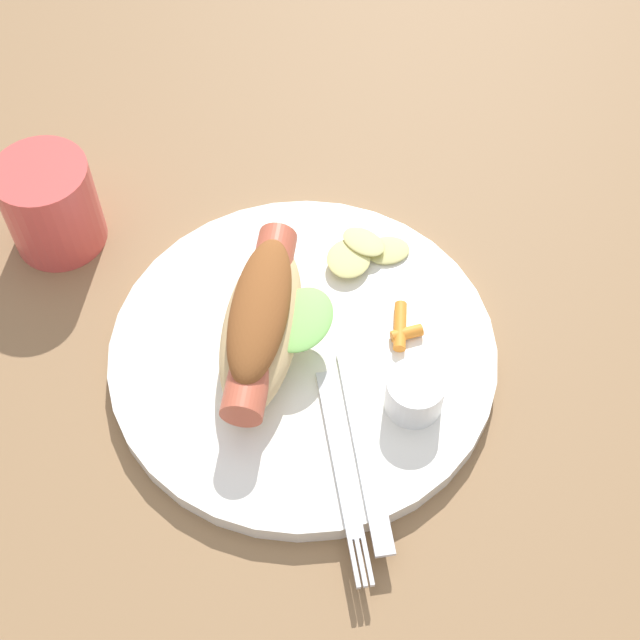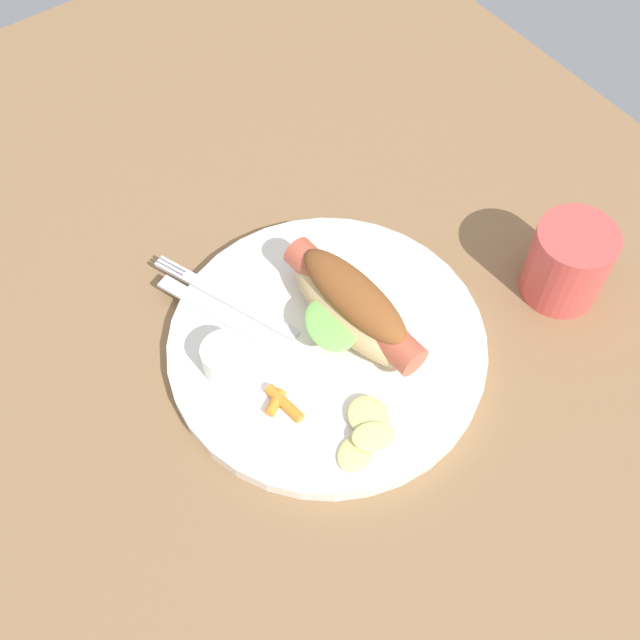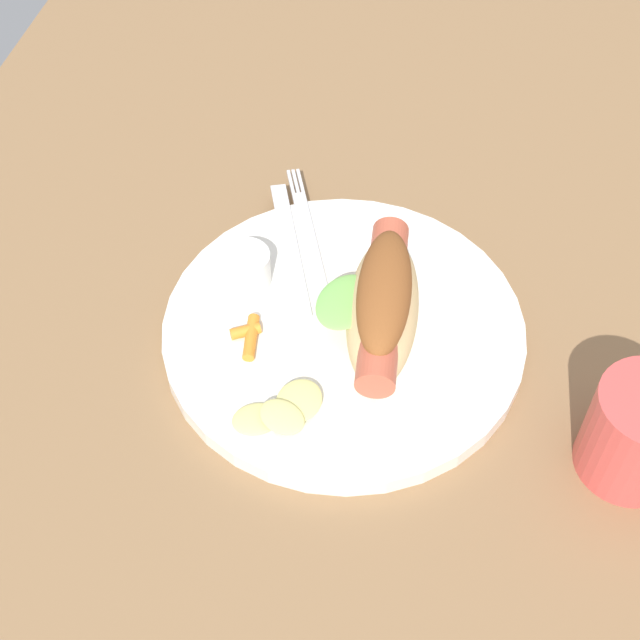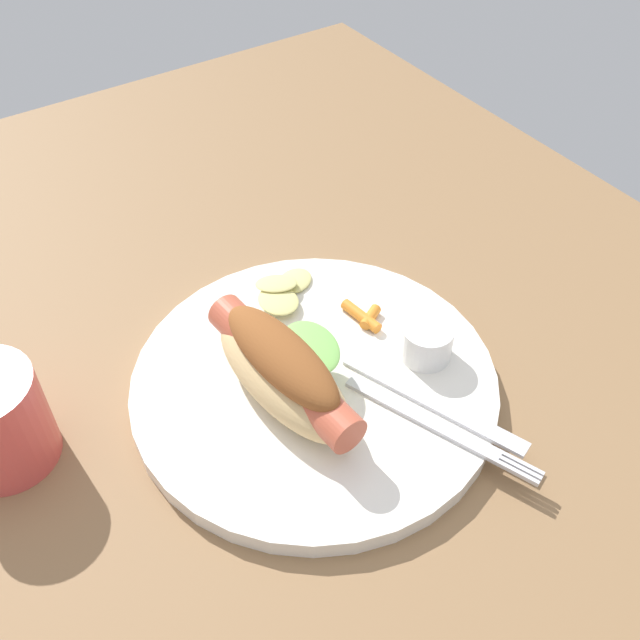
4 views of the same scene
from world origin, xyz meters
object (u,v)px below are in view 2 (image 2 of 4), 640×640
at_px(hot_dog, 353,305).
at_px(knife, 228,318).
at_px(chips_pile, 366,433).
at_px(carrot_garnish, 281,403).
at_px(sauce_ramekin, 225,358).
at_px(drinking_cup, 568,262).
at_px(fork, 228,299).
at_px(plate, 327,346).

height_order(hot_dog, knife, hot_dog).
bearing_deg(chips_pile, carrot_garnish, 32.02).
relative_size(chips_pile, carrot_garnish, 1.66).
xyz_separation_m(sauce_ramekin, chips_pile, (-0.13, -0.06, -0.01)).
bearing_deg(drinking_cup, carrot_garnish, 81.28).
bearing_deg(sauce_ramekin, drinking_cup, -108.60).
relative_size(sauce_ramekin, fork, 0.27).
distance_m(fork, drinking_cup, 0.32).
bearing_deg(fork, drinking_cup, -142.91).
distance_m(hot_dog, drinking_cup, 0.21).
bearing_deg(carrot_garnish, sauce_ramekin, 16.38).
relative_size(plate, drinking_cup, 3.63).
distance_m(hot_dog, carrot_garnish, 0.11).
distance_m(hot_dog, knife, 0.12).
bearing_deg(drinking_cup, chips_pile, 94.66).
relative_size(fork, drinking_cup, 1.91).
bearing_deg(carrot_garnish, drinking_cup, -98.72).
relative_size(sauce_ramekin, knife, 0.27).
xyz_separation_m(fork, drinking_cup, (-0.17, -0.27, 0.02)).
height_order(sauce_ramekin, fork, sauce_ramekin).
distance_m(knife, chips_pile, 0.17).
distance_m(sauce_ramekin, chips_pile, 0.14).
bearing_deg(plate, fork, 28.05).
xyz_separation_m(sauce_ramekin, knife, (0.04, -0.03, -0.01)).
bearing_deg(hot_dog, fork, 36.84).
height_order(plate, knife, knife).
bearing_deg(fork, knife, 125.04).
distance_m(plate, fork, 0.10).
bearing_deg(plate, hot_dog, -85.72).
bearing_deg(hot_dog, chips_pile, 144.38).
distance_m(plate, sauce_ramekin, 0.10).
relative_size(chips_pile, drinking_cup, 0.87).
xyz_separation_m(fork, chips_pile, (-0.19, -0.02, 0.00)).
relative_size(plate, sauce_ramekin, 6.99).
height_order(plate, hot_dog, hot_dog).
bearing_deg(plate, knife, 39.69).
distance_m(sauce_ramekin, knife, 0.05).
xyz_separation_m(knife, carrot_garnish, (-0.10, 0.01, 0.00)).
xyz_separation_m(sauce_ramekin, fork, (0.06, -0.04, -0.01)).
xyz_separation_m(plate, fork, (0.09, 0.05, 0.01)).
height_order(fork, chips_pile, chips_pile).
bearing_deg(knife, fork, -54.14).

